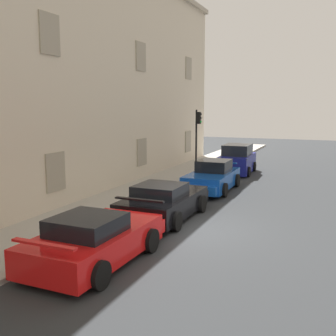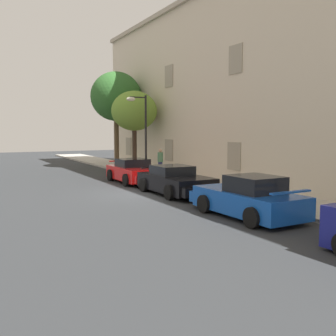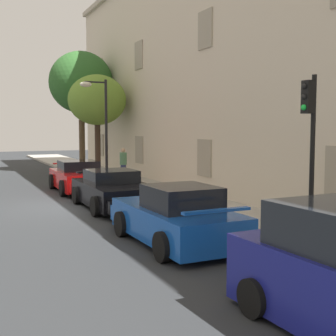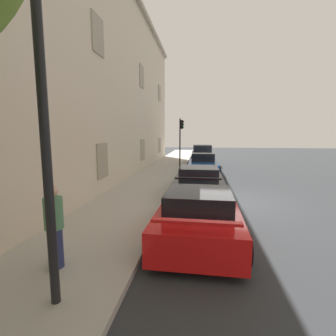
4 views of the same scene
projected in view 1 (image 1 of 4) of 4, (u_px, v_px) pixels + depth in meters
name	position (u px, v px, depth m)	size (l,w,h in m)	color
ground_plane	(189.00, 229.00, 13.62)	(80.00, 80.00, 0.00)	#2B2D30
sidewalk	(89.00, 215.00, 15.15)	(60.00, 3.01, 0.14)	#A8A399
building_facade	(2.00, 66.00, 15.78)	(36.81, 5.15, 11.31)	beige
sportscar_red_lead	(98.00, 239.00, 10.74)	(4.58, 2.30, 1.34)	red
sportscar_yellow_flank	(165.00, 201.00, 15.02)	(4.62, 2.29, 1.32)	black
sportscar_white_middle	(211.00, 178.00, 19.66)	(4.55, 2.15, 1.46)	#144CB2
hatchback_parked	(237.00, 160.00, 24.82)	(3.67, 2.06, 1.78)	navy
traffic_light	(198.00, 131.00, 22.61)	(0.22, 0.36, 3.76)	black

